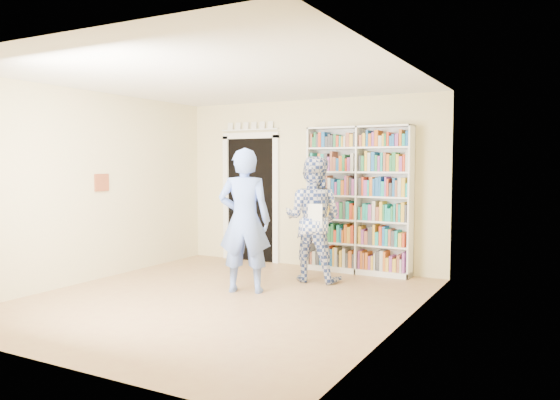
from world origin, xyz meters
name	(u,v)px	position (x,y,z in m)	size (l,w,h in m)	color
floor	(222,299)	(0.00, 0.00, 0.00)	(5.00, 5.00, 0.00)	#A4724F
ceiling	(220,78)	(0.00, 0.00, 2.70)	(5.00, 5.00, 0.00)	white
wall_back	(309,184)	(0.00, 2.50, 1.35)	(4.50, 4.50, 0.00)	beige
wall_left	(90,186)	(-2.25, 0.00, 1.35)	(5.00, 5.00, 0.00)	beige
wall_right	(403,195)	(2.25, 0.00, 1.35)	(5.00, 5.00, 0.00)	beige
bookshelf	(359,199)	(0.91, 2.34, 1.13)	(1.63, 0.30, 2.24)	white
doorway	(251,192)	(-1.10, 2.48, 1.18)	(1.10, 0.08, 2.43)	black
wall_art	(102,183)	(-2.23, 0.20, 1.40)	(0.03, 0.25, 0.25)	brown
man_blue	(245,221)	(0.04, 0.46, 0.94)	(0.68, 0.45, 1.87)	#6789E6
man_plaid	(313,219)	(0.54, 1.50, 0.89)	(0.86, 0.67, 1.77)	#2E448D
paper_sheet	(315,214)	(0.69, 1.24, 0.98)	(0.21, 0.01, 0.29)	white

